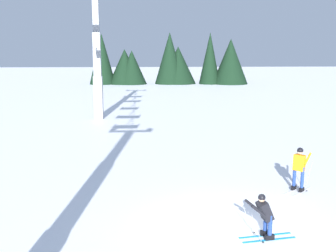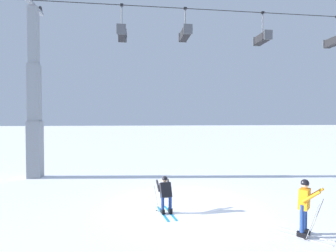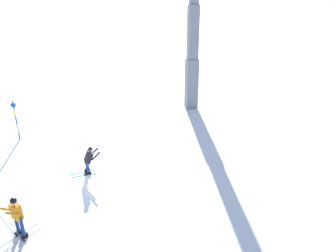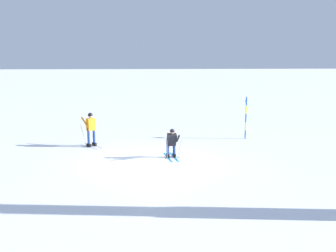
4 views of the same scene
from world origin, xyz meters
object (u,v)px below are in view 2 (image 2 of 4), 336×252
Objects in this scene: lift_tower_near at (34,103)px; chairlift_seat_nearest at (121,33)px; chairlift_seat_fourth at (336,40)px; skier_distant_uphill at (305,203)px; skier_carving_main at (166,192)px; chairlift_seat_middle at (262,38)px; chairlift_seat_second at (184,34)px.

lift_tower_near is 6.97m from chairlift_seat_nearest.
lift_tower_near is at bearing -180.00° from chairlift_seat_nearest.
lift_tower_near is 5.04× the size of chairlift_seat_nearest.
chairlift_seat_fourth is 1.14× the size of skier_distant_uphill.
skier_carving_main is at bearing -74.24° from chairlift_seat_nearest.
chairlift_seat_middle is at bearing -180.00° from chairlift_seat_fourth.
chairlift_seat_fourth is (15.14, 0.00, 0.11)m from chairlift_seat_nearest.
skier_distant_uphill is at bearing -58.29° from chairlift_seat_nearest.
skier_distant_uphill is (4.04, -2.64, 0.26)m from skier_carving_main.
lift_tower_near is at bearing 180.00° from chairlift_seat_second.
chairlift_seat_second is at bearing -180.00° from chairlift_seat_fourth.
lift_tower_near is 15.44m from skier_distant_uphill.
chairlift_seat_middle is at bearing 70.52° from skier_distant_uphill.
chairlift_seat_nearest is 1.07× the size of chairlift_seat_fourth.
chairlift_seat_nearest and chairlift_seat_middle have the same top height.
lift_tower_near is at bearing 135.58° from skier_carving_main.
skier_carving_main is at bearing 146.86° from skier_distant_uphill.
chairlift_seat_second is at bearing -180.00° from chairlift_seat_middle.
chairlift_seat_fourth is at bearing 47.26° from skier_distant_uphill.
chairlift_seat_fourth is at bearing 0.00° from chairlift_seat_second.
chairlift_seat_middle is at bearing 0.00° from chairlift_seat_second.
lift_tower_near is 10.53m from chairlift_seat_second.
chairlift_seat_fourth is at bearing 0.00° from chairlift_seat_nearest.
lift_tower_near reaches higher than chairlift_seat_second.
chairlift_seat_nearest is at bearing 105.76° from skier_carving_main.
chairlift_seat_nearest is (-2.03, 7.18, 8.35)m from skier_carving_main.
chairlift_seat_middle is at bearing 0.00° from lift_tower_near.
chairlift_seat_second reaches higher than skier_distant_uphill.
skier_carving_main is 10.95m from lift_tower_near.
chairlift_seat_nearest is at bearing 121.71° from skier_distant_uphill.
chairlift_seat_nearest is 9.54m from chairlift_seat_middle.
skier_distant_uphill is at bearing -40.82° from lift_tower_near.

